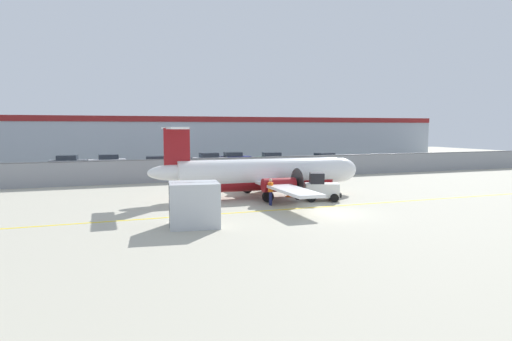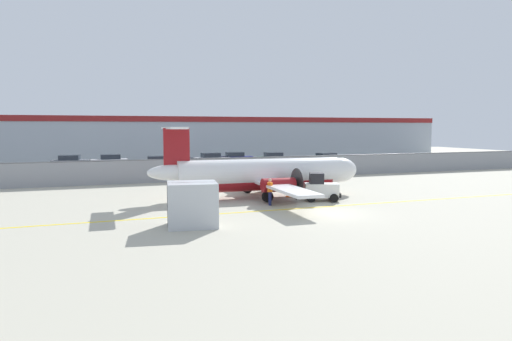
{
  "view_description": "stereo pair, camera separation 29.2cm",
  "coord_description": "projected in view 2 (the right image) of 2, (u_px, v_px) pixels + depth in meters",
  "views": [
    {
      "loc": [
        -12.71,
        -22.61,
        4.9
      ],
      "look_at": [
        -1.31,
        7.96,
        1.8
      ],
      "focal_mm": 32.0,
      "sensor_mm": 36.0,
      "label": 1
    },
    {
      "loc": [
        -12.44,
        -22.71,
        4.9
      ],
      "look_at": [
        -1.31,
        7.96,
        1.8
      ],
      "focal_mm": 32.0,
      "sensor_mm": 36.0,
      "label": 2
    }
  ],
  "objects": [
    {
      "name": "commuter_airplane",
      "position": [
        265.0,
        174.0,
        31.95
      ],
      "size": [
        15.33,
        16.04,
        4.92
      ],
      "rotation": [
        0.0,
        0.0,
        -0.03
      ],
      "color": "white",
      "rests_on": "ground"
    },
    {
      "name": "baggage_tug",
      "position": [
        321.0,
        188.0,
        30.33
      ],
      "size": [
        2.57,
        2.02,
        1.88
      ],
      "rotation": [
        0.0,
        0.0,
        -0.36
      ],
      "color": "silver",
      "rests_on": "ground"
    },
    {
      "name": "parking_lot_strip",
      "position": [
        204.0,
        169.0,
        53.54
      ],
      "size": [
        98.0,
        17.0,
        0.12
      ],
      "color": "#38383A",
      "rests_on": "ground"
    },
    {
      "name": "ground_plane",
      "position": [
        309.0,
        208.0,
        27.81
      ],
      "size": [
        140.0,
        140.0,
        0.01
      ],
      "color": "#B2AD99"
    },
    {
      "name": "cargo_container",
      "position": [
        192.0,
        204.0,
        22.53
      ],
      "size": [
        2.66,
        2.32,
        2.2
      ],
      "rotation": [
        0.0,
        0.0,
        -0.14
      ],
      "color": "#B7BCC1",
      "rests_on": "ground"
    },
    {
      "name": "parked_car_5",
      "position": [
        236.0,
        158.0,
        59.05
      ],
      "size": [
        4.32,
        2.25,
        1.58
      ],
      "rotation": [
        0.0,
        0.0,
        -0.07
      ],
      "color": "navy",
      "rests_on": "parking_lot_strip"
    },
    {
      "name": "traffic_cone_near_right",
      "position": [
        288.0,
        192.0,
        32.15
      ],
      "size": [
        0.36,
        0.36,
        0.64
      ],
      "color": "orange",
      "rests_on": "ground"
    },
    {
      "name": "parked_car_3",
      "position": [
        183.0,
        165.0,
        48.41
      ],
      "size": [
        4.33,
        2.28,
        1.58
      ],
      "rotation": [
        0.0,
        0.0,
        0.08
      ],
      "color": "red",
      "rests_on": "parking_lot_strip"
    },
    {
      "name": "perimeter_fence",
      "position": [
        233.0,
        168.0,
        42.68
      ],
      "size": [
        98.0,
        0.1,
        2.1
      ],
      "color": "gray",
      "rests_on": "ground"
    },
    {
      "name": "parked_car_6",
      "position": [
        274.0,
        159.0,
        58.48
      ],
      "size": [
        4.37,
        2.39,
        1.58
      ],
      "rotation": [
        0.0,
        0.0,
        -0.12
      ],
      "color": "#19662D",
      "rests_on": "parking_lot_strip"
    },
    {
      "name": "ground_crew_worker",
      "position": [
        270.0,
        190.0,
        28.65
      ],
      "size": [
        0.39,
        0.55,
        1.7
      ],
      "rotation": [
        0.0,
        0.0,
        6.12
      ],
      "color": "#191E4C",
      "rests_on": "ground"
    },
    {
      "name": "parked_car_0",
      "position": [
        71.0,
        162.0,
        52.73
      ],
      "size": [
        4.39,
        2.43,
        1.58
      ],
      "rotation": [
        0.0,
        0.0,
        -0.13
      ],
      "color": "slate",
      "rests_on": "parking_lot_strip"
    },
    {
      "name": "background_building",
      "position": [
        176.0,
        138.0,
        70.54
      ],
      "size": [
        91.0,
        8.1,
        6.5
      ],
      "color": "#A8B2BC",
      "rests_on": "ground"
    },
    {
      "name": "parked_car_7",
      "position": [
        327.0,
        159.0,
        57.06
      ],
      "size": [
        4.38,
        2.42,
        1.58
      ],
      "rotation": [
        0.0,
        0.0,
        0.13
      ],
      "color": "black",
      "rests_on": "parking_lot_strip"
    },
    {
      "name": "parked_car_4",
      "position": [
        212.0,
        159.0,
        57.41
      ],
      "size": [
        4.3,
        2.21,
        1.58
      ],
      "rotation": [
        0.0,
        0.0,
        0.06
      ],
      "color": "silver",
      "rests_on": "parking_lot_strip"
    },
    {
      "name": "parked_car_2",
      "position": [
        159.0,
        163.0,
        50.99
      ],
      "size": [
        4.39,
        2.42,
        1.58
      ],
      "rotation": [
        0.0,
        0.0,
        -0.13
      ],
      "color": "silver",
      "rests_on": "parking_lot_strip"
    },
    {
      "name": "traffic_cone_near_left",
      "position": [
        199.0,
        195.0,
        30.89
      ],
      "size": [
        0.36,
        0.36,
        0.64
      ],
      "color": "orange",
      "rests_on": "ground"
    },
    {
      "name": "parked_car_1",
      "position": [
        109.0,
        161.0,
        54.04
      ],
      "size": [
        4.26,
        2.12,
        1.58
      ],
      "rotation": [
        0.0,
        0.0,
        3.18
      ],
      "color": "silver",
      "rests_on": "parking_lot_strip"
    }
  ]
}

